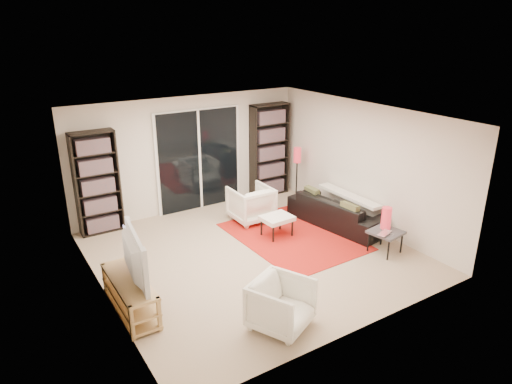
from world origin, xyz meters
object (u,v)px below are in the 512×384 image
tv_stand (130,295)px  sofa (338,211)px  bookshelf_left (97,183)px  armchair_front (281,305)px  side_table (386,233)px  ottoman (277,219)px  floor_lamp (297,161)px  armchair_back (251,204)px  bookshelf_right (270,150)px

tv_stand → sofa: 4.41m
bookshelf_left → armchair_front: (1.19, -4.24, -0.64)m
side_table → bookshelf_left: bearing=138.2°
tv_stand → ottoman: 3.19m
floor_lamp → armchair_front: bearing=-129.5°
armchair_front → floor_lamp: (2.95, 3.58, 0.57)m
bookshelf_left → tv_stand: bookshelf_left is taller
side_table → armchair_back: bearing=117.0°
ottoman → armchair_front: bearing=-123.6°
bookshelf_right → armchair_front: 5.05m
floor_lamp → bookshelf_left: bearing=171.0°
floor_lamp → tv_stand: bearing=-153.9°
tv_stand → side_table: (4.28, -0.64, 0.09)m
bookshelf_left → side_table: (3.92, -3.50, -0.62)m
armchair_front → floor_lamp: size_ratio=0.60×
sofa → ottoman: sofa is taller
bookshelf_right → side_table: (0.07, -3.50, -0.69)m
floor_lamp → ottoman: bearing=-137.7°
ottoman → side_table: 1.96m
bookshelf_right → ottoman: bearing=-120.3°
bookshelf_right → side_table: size_ratio=3.63×
bookshelf_right → tv_stand: (-4.21, -2.86, -0.79)m
side_table → floor_lamp: bearing=85.5°
tv_stand → ottoman: bearing=16.3°
ottoman → armchair_back: bearing=91.2°
sofa → ottoman: bearing=71.6°
bookshelf_left → sofa: bearing=-28.6°
armchair_front → ottoman: bearing=30.7°
bookshelf_left → side_table: bearing=-41.8°
bookshelf_right → sofa: bookshelf_right is taller
tv_stand → side_table: 4.33m
floor_lamp → side_table: bearing=-94.5°
armchair_front → tv_stand: bearing=112.8°
tv_stand → side_table: tv_stand is taller
tv_stand → ottoman: (3.06, 0.89, 0.08)m
sofa → armchair_front: armchair_front is taller
sofa → side_table: size_ratio=3.49×
sofa → floor_lamp: 1.65m
ottoman → floor_lamp: (1.44, 1.31, 0.56)m
armchair_front → armchair_back: bearing=39.1°
bookshelf_left → tv_stand: bearing=-97.2°
bookshelf_right → floor_lamp: 0.73m
bookshelf_left → side_table: bookshelf_left is taller
armchair_back → ottoman: (0.02, -0.89, -0.01)m
bookshelf_left → sofa: (4.00, -2.19, -0.68)m
bookshelf_left → armchair_back: (2.68, -1.08, -0.62)m
sofa → side_table: (-0.08, -1.31, 0.06)m
bookshelf_right → armchair_front: bearing=-122.1°
bookshelf_right → sofa: bearing=-86.0°
sofa → armchair_front: size_ratio=2.76×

